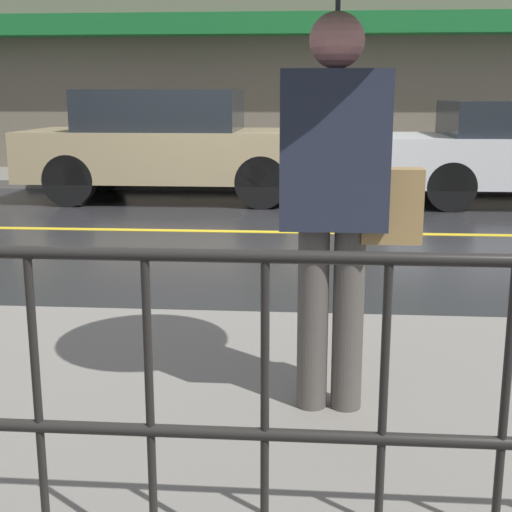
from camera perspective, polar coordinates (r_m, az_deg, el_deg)
name	(u,v)px	position (r m, az deg, el deg)	size (l,w,h in m)	color
ground_plane	(227,231)	(7.69, -2.35, 1.98)	(80.00, 80.00, 0.00)	#262628
sidewalk_near	(104,412)	(3.31, -12.09, -12.10)	(28.00, 2.68, 0.13)	slate
sidewalk_far	(257,179)	(11.91, 0.11, 6.17)	(28.00, 2.02, 0.13)	slate
lane_marking	(227,231)	(7.69, -2.35, 2.01)	(25.20, 0.12, 0.01)	gold
building_storefront	(262,42)	(12.99, 0.51, 16.77)	(28.00, 0.85, 4.64)	#706656
pedestrian	(339,33)	(2.88, 6.66, 17.33)	(0.93, 0.93, 2.01)	#4C4742
car_tan	(172,144)	(10.09, -6.77, 8.89)	(4.08, 1.74, 1.50)	tan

